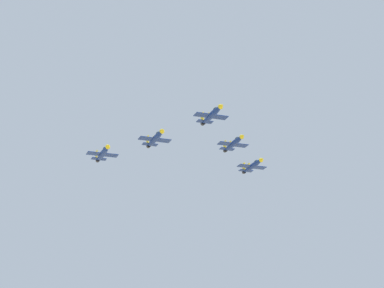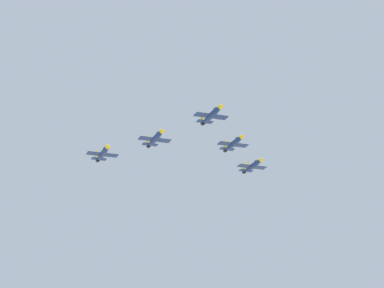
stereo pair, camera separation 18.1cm
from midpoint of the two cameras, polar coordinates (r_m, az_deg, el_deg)
jet_lead at (r=212.08m, az=1.40°, el=2.10°), size 15.03×9.33×3.16m
jet_left_wingman at (r=227.13m, az=2.96°, el=0.05°), size 14.41×8.93×3.03m
jet_right_wingman at (r=219.65m, az=-2.65°, el=0.41°), size 14.79×9.16×3.11m
jet_left_outer at (r=242.84m, az=4.32°, el=-1.55°), size 14.63×9.09×3.08m
jet_right_outer at (r=229.08m, az=-6.39°, el=-0.66°), size 14.85×9.19×3.12m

